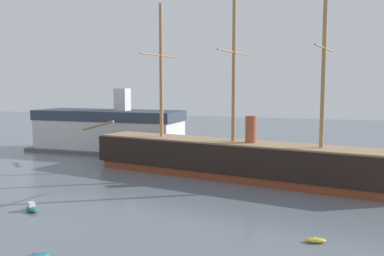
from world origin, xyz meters
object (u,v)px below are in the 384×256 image
motorboat_mid_left (32,208)px  dockside_warehouse_left (109,131)px  tall_ship (233,159)px  dinghy_mid_right (316,240)px  motorboat_distant_centre (256,162)px

motorboat_mid_left → dockside_warehouse_left: size_ratio=0.08×
tall_ship → dockside_warehouse_left: size_ratio=1.64×
motorboat_mid_left → dinghy_mid_right: 36.47m
dockside_warehouse_left → dinghy_mid_right: bearing=-41.7°
tall_ship → dinghy_mid_right: size_ratio=28.85×
dinghy_mid_right → motorboat_distant_centre: motorboat_distant_centre is taller
dinghy_mid_right → dockside_warehouse_left: 71.29m
motorboat_mid_left → dinghy_mid_right: motorboat_mid_left is taller
tall_ship → motorboat_mid_left: 35.39m
tall_ship → motorboat_mid_left: (-20.94, -28.36, -3.14)m
motorboat_mid_left → tall_ship: bearing=53.6°
motorboat_mid_left → dinghy_mid_right: size_ratio=1.33×
motorboat_mid_left → motorboat_distant_centre: bearing=62.1°
motorboat_distant_centre → tall_ship: bearing=-96.9°
motorboat_distant_centre → dinghy_mid_right: bearing=-71.8°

